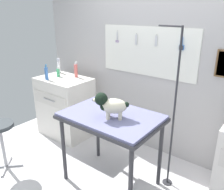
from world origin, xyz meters
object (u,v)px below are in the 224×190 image
Objects in this scene: dog at (110,105)px; counter_left at (65,107)px; grooming_arm at (173,118)px; stool at (0,132)px; spray_bottle_tall at (58,72)px; grooming_table at (111,122)px.

counter_left is (-1.32, 0.53, -0.54)m from dog.
grooming_arm is at bearing 42.38° from dog.
stool is at bearing -86.90° from counter_left.
grooming_arm reaches higher than counter_left.
spray_bottle_tall is at bearing 170.81° from counter_left.
grooming_arm is at bearing -2.71° from counter_left.
dog is at bearing -20.77° from spray_bottle_tall.
spray_bottle_tall is at bearing 161.10° from grooming_table.
grooming_table is 1.40m from counter_left.
grooming_table is at bearing 121.49° from dog.
grooming_table is 1.51m from spray_bottle_tall.
grooming_arm reaches higher than spray_bottle_tall.
grooming_table is at bearing -144.53° from grooming_arm.
counter_left is at bearing 160.15° from grooming_table.
dog reaches higher than grooming_table.
grooming_arm is 5.06× the size of dog.
dog is at bearing -21.85° from counter_left.
grooming_arm is (0.53, 0.38, 0.05)m from grooming_table.
dog reaches higher than counter_left.
dog reaches higher than stool.
spray_bottle_tall is at bearing 159.23° from dog.
counter_left is at bearing -9.19° from spray_bottle_tall.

